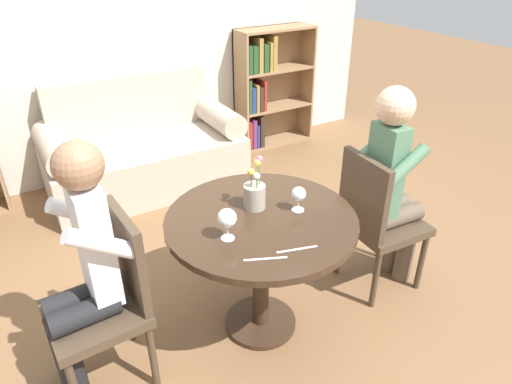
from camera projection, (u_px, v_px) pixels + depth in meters
name	position (u px, v px, depth m)	size (l,w,h in m)	color
ground_plane	(260.00, 323.00, 2.61)	(16.00, 16.00, 0.00)	brown
back_wall	(111.00, 18.00, 3.71)	(5.20, 0.05, 2.70)	beige
round_table	(261.00, 240.00, 2.32)	(0.96, 0.96, 0.72)	#382619
couch	(144.00, 152.00, 3.91)	(1.60, 0.80, 0.92)	#B7A893
bookshelf_right	(265.00, 88.00, 4.58)	(0.80, 0.28, 1.17)	#93704C
chair_left	(109.00, 296.00, 2.09)	(0.44, 0.44, 0.90)	#473828
chair_right	(376.00, 217.00, 2.67)	(0.45, 0.45, 0.90)	#473828
person_left	(82.00, 273.00, 1.96)	(0.43, 0.35, 1.27)	black
person_right	(392.00, 186.00, 2.61)	(0.43, 0.36, 1.28)	brown
wine_glass_left	(227.00, 219.00, 2.04)	(0.09, 0.09, 0.16)	white
wine_glass_right	(299.00, 195.00, 2.27)	(0.07, 0.07, 0.13)	white
flower_vase	(255.00, 193.00, 2.30)	(0.11, 0.11, 0.28)	#9E9384
knife_left_setting	(297.00, 249.00, 2.02)	(0.19, 0.06, 0.00)	silver
fork_left_setting	(266.00, 259.00, 1.96)	(0.18, 0.09, 0.00)	silver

